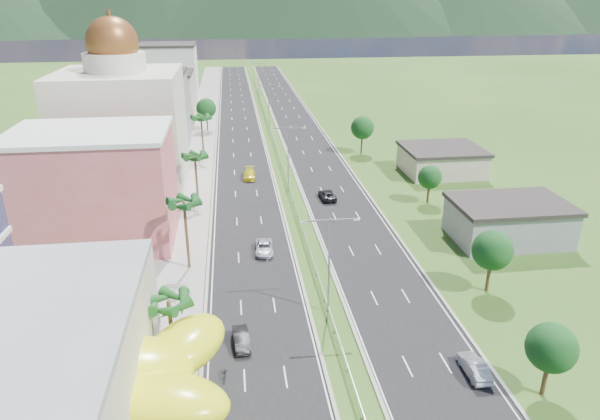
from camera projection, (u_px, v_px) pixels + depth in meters
name	position (u px, v px, depth m)	size (l,w,h in m)	color
ground	(347.00, 372.00, 48.66)	(500.00, 500.00, 0.00)	#2D5119
road_left	(240.00, 134.00, 130.46)	(11.00, 260.00, 0.04)	black
road_right	(301.00, 132.00, 132.23)	(11.00, 260.00, 0.04)	black
sidewalk_left	(201.00, 135.00, 129.32)	(7.00, 260.00, 0.12)	gray
median_guardrail	(277.00, 151.00, 114.57)	(0.10, 216.06, 0.76)	gray
streetlight_median_b	(329.00, 256.00, 55.31)	(6.04, 0.25, 11.00)	gray
streetlight_median_c	(288.00, 151.00, 92.06)	(6.04, 0.25, 11.00)	gray
streetlight_median_d	(269.00, 102.00, 133.40)	(6.04, 0.25, 11.00)	gray
streetlight_median_e	(259.00, 76.00, 174.75)	(6.04, 0.25, 11.00)	gray
lime_canopy	(103.00, 375.00, 40.73)	(18.00, 15.00, 7.40)	yellow
pink_shophouse	(96.00, 189.00, 71.92)	(20.00, 15.00, 15.00)	#C75451
domed_building	(122.00, 123.00, 91.60)	(20.00, 20.00, 28.70)	beige
midrise_grey	(150.00, 112.00, 115.95)	(16.00, 15.00, 16.00)	gray
midrise_beige	(162.00, 101.00, 136.73)	(16.00, 15.00, 13.00)	#BAAC99
midrise_white	(169.00, 78.00, 156.92)	(16.00, 15.00, 18.00)	silver
shed_near	(508.00, 223.00, 74.00)	(15.00, 10.00, 5.00)	gray
shed_far	(441.00, 161.00, 101.92)	(14.00, 12.00, 4.40)	#BAAC99
palm_tree_b	(169.00, 305.00, 46.00)	(3.60, 3.60, 8.10)	#47301C
palm_tree_c	(184.00, 205.00, 63.84)	(3.60, 3.60, 9.60)	#47301C
palm_tree_d	(195.00, 158.00, 85.33)	(3.60, 3.60, 8.60)	#47301C
palm_tree_e	(201.00, 119.00, 108.01)	(3.60, 3.60, 9.40)	#47301C
leafy_tree_lfar	(206.00, 108.00, 132.01)	(4.90, 4.90, 8.05)	#47301C
leafy_tree_ra	(551.00, 348.00, 44.16)	(4.20, 4.20, 6.90)	#47301C
leafy_tree_rb	(492.00, 251.00, 59.99)	(4.55, 4.55, 7.47)	#47301C
leafy_tree_rc	(430.00, 177.00, 86.37)	(3.85, 3.85, 6.33)	#47301C
leafy_tree_rd	(362.00, 128.00, 113.01)	(4.90, 4.90, 8.05)	#47301C
mountain_ridge	(307.00, 32.00, 469.22)	(860.00, 140.00, 90.00)	black
car_dark_left	(241.00, 339.00, 52.01)	(1.48, 4.24, 1.40)	black
car_silver_mid_left	(264.00, 248.00, 70.73)	(2.31, 5.00, 1.39)	#B6B8BE
car_yellow_far_left	(249.00, 174.00, 99.20)	(2.21, 5.44, 1.58)	gold
car_silver_right	(474.00, 367.00, 48.07)	(1.60, 4.59, 1.51)	#A1A3A9
car_dark_far_right	(327.00, 195.00, 89.15)	(2.36, 5.12, 1.42)	black
motorcycle	(225.00, 371.00, 47.71)	(0.59, 1.96, 1.26)	black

